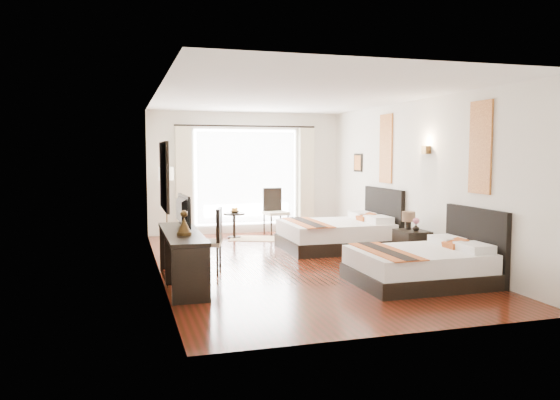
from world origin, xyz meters
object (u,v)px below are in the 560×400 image
object	(u,v)px
nightstand	(412,246)
television	(179,211)
desk_chair	(207,253)
fruit_bowl	(235,212)
side_table	(234,225)
table_lamp	(409,218)
floor_lamp	(166,178)
console_desk	(182,258)
window_chair	(276,220)
vase	(416,231)
bed_near	(424,264)
bed_far	(340,233)

from	to	relation	value
nightstand	television	distance (m)	4.00
desk_chair	fruit_bowl	xyz separation A→B (m)	(1.12, 3.36, 0.26)
side_table	television	bearing A→B (deg)	-114.31
nightstand	desk_chair	bearing A→B (deg)	177.78
table_lamp	television	world-z (taller)	television
table_lamp	desk_chair	world-z (taller)	desk_chair
fruit_bowl	floor_lamp	bearing A→B (deg)	172.66
table_lamp	desk_chair	distance (m)	3.51
side_table	fruit_bowl	bearing A→B (deg)	-27.08
desk_chair	console_desk	bearing A→B (deg)	68.72
side_table	window_chair	distance (m)	1.04
vase	fruit_bowl	xyz separation A→B (m)	(-2.39, 3.59, 0.01)
bed_near	television	world-z (taller)	television
vase	floor_lamp	bearing A→B (deg)	135.44
vase	console_desk	distance (m)	3.98
side_table	bed_near	bearing A→B (deg)	-70.06
fruit_bowl	nightstand	bearing A→B (deg)	-55.79
bed_far	television	xyz separation A→B (m)	(-3.24, -1.46, 0.69)
console_desk	table_lamp	bearing A→B (deg)	8.31
television	fruit_bowl	distance (m)	3.77
vase	window_chair	distance (m)	4.07
bed_far	table_lamp	size ratio (longest dim) A/B	5.75
bed_near	fruit_bowl	world-z (taller)	bed_near
desk_chair	fruit_bowl	world-z (taller)	desk_chair
bed_far	side_table	bearing A→B (deg)	130.90
nightstand	desk_chair	distance (m)	3.50
desk_chair	vase	bearing A→B (deg)	-167.84
console_desk	fruit_bowl	size ratio (longest dim) A/B	10.41
bed_near	window_chair	xyz separation A→B (m)	(-0.77, 5.12, 0.04)
television	side_table	distance (m)	3.81
bed_near	floor_lamp	distance (m)	6.11
table_lamp	floor_lamp	bearing A→B (deg)	136.92
table_lamp	fruit_bowl	bearing A→B (deg)	124.95
fruit_bowl	vase	bearing A→B (deg)	-56.42
vase	nightstand	bearing A→B (deg)	95.95
bed_far	table_lamp	distance (m)	1.65
bed_far	floor_lamp	bearing A→B (deg)	145.72
nightstand	table_lamp	distance (m)	0.49
window_chair	television	bearing A→B (deg)	-43.13
console_desk	floor_lamp	bearing A→B (deg)	88.32
table_lamp	window_chair	size ratio (longest dim) A/B	0.34
window_chair	table_lamp	bearing A→B (deg)	12.72
table_lamp	console_desk	distance (m)	4.00
floor_lamp	fruit_bowl	world-z (taller)	floor_lamp
console_desk	television	xyz separation A→B (m)	(0.02, 0.55, 0.62)
bed_far	desk_chair	distance (m)	3.13
console_desk	desk_chair	size ratio (longest dim) A/B	2.16
floor_lamp	desk_chair	bearing A→B (deg)	-84.62
console_desk	fruit_bowl	world-z (taller)	console_desk
floor_lamp	window_chair	size ratio (longest dim) A/B	1.47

